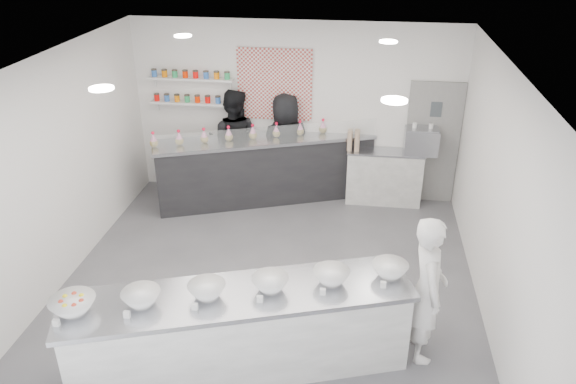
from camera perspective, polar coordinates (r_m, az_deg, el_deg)
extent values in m
plane|color=#515156|center=(7.59, -2.18, -9.89)|extent=(6.00, 6.00, 0.00)
plane|color=white|center=(6.29, -2.65, 12.66)|extent=(6.00, 6.00, 0.00)
plane|color=white|center=(9.56, 0.78, 8.22)|extent=(5.50, 0.00, 5.50)
plane|color=white|center=(7.75, -22.84, 1.53)|extent=(0.00, 6.00, 6.00)
plane|color=white|center=(6.91, 20.68, -1.09)|extent=(0.00, 6.00, 6.00)
cube|color=gray|center=(9.69, 14.41, 4.80)|extent=(0.88, 0.04, 2.10)
cube|color=#A4332C|center=(9.45, -1.37, 10.86)|extent=(1.25, 0.03, 1.20)
cube|color=silver|center=(9.80, -9.63, 8.93)|extent=(1.45, 0.22, 0.04)
cube|color=silver|center=(9.68, -9.82, 11.29)|extent=(1.45, 0.22, 0.04)
cylinder|color=white|center=(5.81, -18.43, 9.96)|extent=(0.24, 0.24, 0.02)
cylinder|color=white|center=(5.24, 10.75, 9.13)|extent=(0.24, 0.24, 0.02)
cylinder|color=white|center=(8.16, -10.63, 15.33)|extent=(0.24, 0.24, 0.02)
cylinder|color=white|center=(7.76, 10.15, 14.81)|extent=(0.24, 0.24, 0.02)
cube|color=#A8A8A4|center=(6.20, -4.80, -13.91)|extent=(3.71, 1.95, 0.99)
cube|color=black|center=(9.59, -2.30, 2.32)|extent=(3.69, 1.94, 1.14)
cube|color=white|center=(9.02, -1.99, 5.72)|extent=(3.41, 1.30, 0.31)
cube|color=#A8A8A4|center=(9.68, 9.72, 1.52)|extent=(1.27, 0.41, 0.95)
cube|color=#93969E|center=(9.45, 13.37, 5.04)|extent=(0.54, 0.38, 0.42)
imported|color=silver|center=(6.31, 13.94, -9.58)|extent=(0.47, 0.67, 1.74)
imported|color=black|center=(9.79, -5.51, 5.06)|extent=(0.94, 0.75, 1.88)
imported|color=black|center=(9.64, -0.23, 4.69)|extent=(1.05, 0.89, 1.83)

